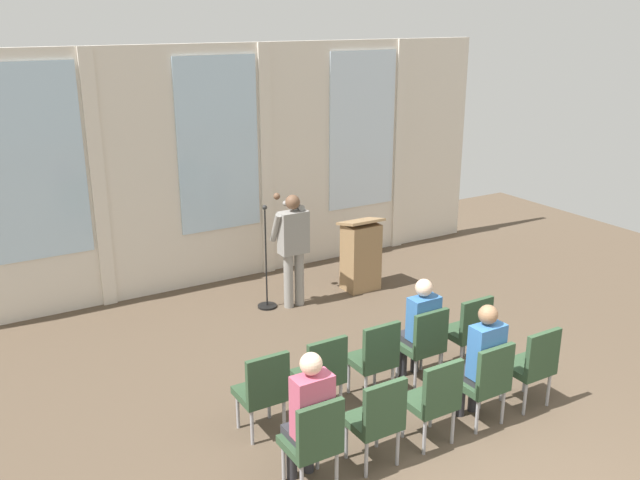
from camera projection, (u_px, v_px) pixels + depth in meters
rear_partition at (220, 165)px, 10.66m from camera, size 9.89×0.14×3.70m
speaker at (293, 242)px, 9.93m from camera, size 0.51×0.69×1.68m
mic_stand at (267, 286)px, 10.07m from camera, size 0.28×0.28×1.55m
lectern at (361, 255)px, 10.69m from camera, size 0.60×0.48×1.16m
chair_r0_c0 at (263, 388)px, 6.94m from camera, size 0.46×0.44×0.94m
chair_r0_c1 at (322, 371)px, 7.27m from camera, size 0.46×0.44×0.94m
chair_r0_c2 at (375, 355)px, 7.60m from camera, size 0.46×0.44×0.94m
chair_r0_c3 at (424, 341)px, 7.94m from camera, size 0.46×0.44×0.94m
audience_r0_c3 at (420, 324)px, 7.95m from camera, size 0.36×0.39×1.28m
chair_r0_c4 at (469, 328)px, 8.27m from camera, size 0.46×0.44×0.94m
chair_r1_c0 at (314, 439)px, 6.11m from camera, size 0.46×0.44×0.94m
audience_r1_c0 at (309, 413)px, 6.11m from camera, size 0.36×0.39×1.36m
chair_r1_c1 at (377, 417)px, 6.45m from camera, size 0.46×0.44×0.94m
chair_r1_c2 at (434, 397)px, 6.78m from camera, size 0.46×0.44×0.94m
chair_r1_c3 at (486, 379)px, 7.11m from camera, size 0.46×0.44×0.94m
audience_r1_c3 at (482, 358)px, 7.11m from camera, size 0.36×0.39×1.34m
chair_r1_c4 at (533, 363)px, 7.45m from camera, size 0.46×0.44×0.94m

